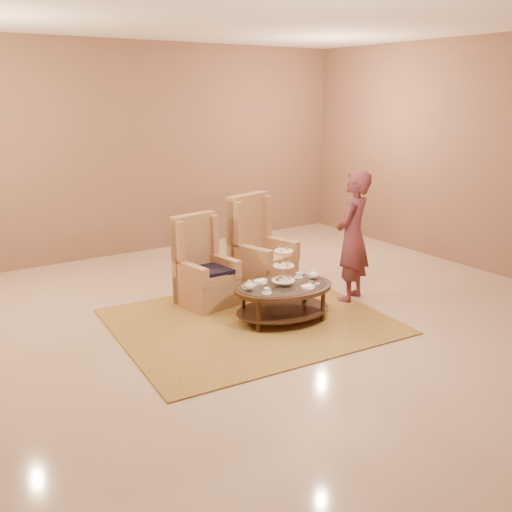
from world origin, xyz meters
TOP-DOWN VIEW (x-y plane):
  - ground at (0.00, 0.00)m, footprint 8.00×8.00m
  - ceiling at (0.00, 0.00)m, footprint 8.00×8.00m
  - wall_back at (0.00, 4.00)m, footprint 8.00×0.04m
  - wall_right at (4.00, 0.00)m, footprint 0.04×8.00m
  - rug at (-0.17, 0.24)m, footprint 3.28×2.79m
  - tea_table at (0.18, 0.05)m, footprint 1.36×1.04m
  - armchair_left at (-0.34, 1.11)m, footprint 0.73×0.75m
  - armchair_right at (0.60, 1.22)m, footprint 0.89×0.91m
  - person at (1.38, 0.17)m, footprint 0.75×0.66m

SIDE VIEW (x-z plane):
  - ground at x=0.00m, z-range 0.00..0.00m
  - ceiling at x=0.00m, z-range -0.01..0.01m
  - rug at x=-0.17m, z-range 0.00..0.02m
  - tea_table at x=0.18m, z-range -0.14..0.89m
  - armchair_left at x=-0.34m, z-range -0.19..0.98m
  - armchair_right at x=0.60m, z-range -0.22..1.11m
  - person at x=1.38m, z-range 0.00..1.73m
  - wall_back at x=0.00m, z-range 0.00..3.50m
  - wall_right at x=4.00m, z-range 0.00..3.50m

